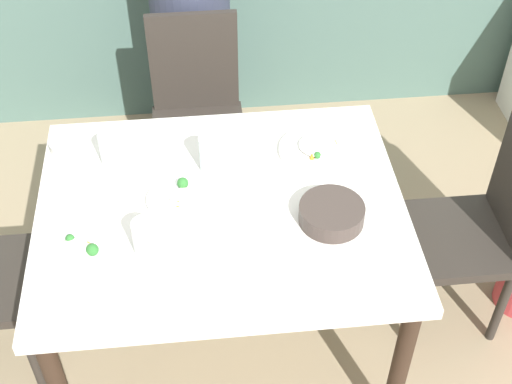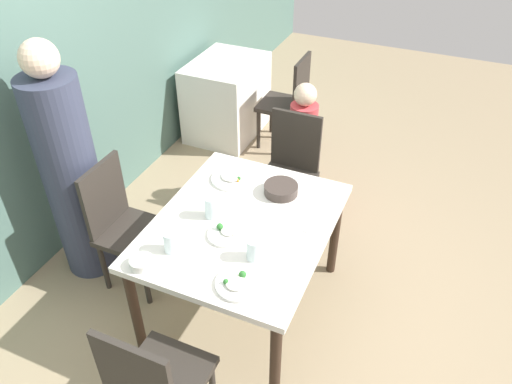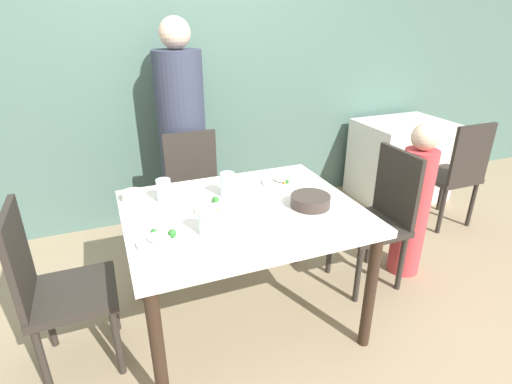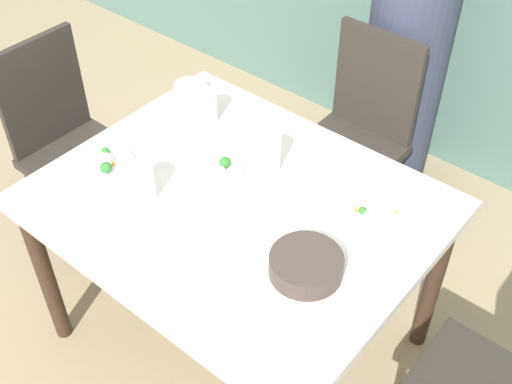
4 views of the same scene
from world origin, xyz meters
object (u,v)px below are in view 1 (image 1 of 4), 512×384
chair_child_spot (479,225)px  bowl_curry (332,213)px  plate_rice_adult (317,149)px  glass_water_tall (111,149)px  person_adult (190,15)px  chair_adult_spot (197,113)px

chair_child_spot → bowl_curry: (-0.60, -0.15, 0.28)m
plate_rice_adult → glass_water_tall: glass_water_tall is taller
person_adult → plate_rice_adult: person_adult is taller
chair_child_spot → person_adult: size_ratio=0.55×
chair_adult_spot → glass_water_tall: chair_adult_spot is taller
person_adult → chair_child_spot: bearing=-48.3°
person_adult → plate_rice_adult: 1.03m
person_adult → glass_water_tall: 0.97m
chair_adult_spot → chair_child_spot: (1.00, -0.78, 0.00)m
chair_adult_spot → plate_rice_adult: (0.41, -0.59, 0.26)m
bowl_curry → plate_rice_adult: size_ratio=0.78×
person_adult → glass_water_tall: size_ratio=13.26×
chair_adult_spot → chair_child_spot: bearing=-37.8°
person_adult → bowl_curry: bearing=-72.5°
chair_child_spot → bowl_curry: bearing=-75.5°
chair_child_spot → plate_rice_adult: 0.67m
chair_child_spot → glass_water_tall: chair_child_spot is taller
chair_child_spot → glass_water_tall: bearing=-98.7°
bowl_curry → chair_child_spot: bearing=14.5°
chair_child_spot → plate_rice_adult: bearing=-107.4°
chair_child_spot → glass_water_tall: size_ratio=7.25×
person_adult → chair_adult_spot: bearing=-90.0°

